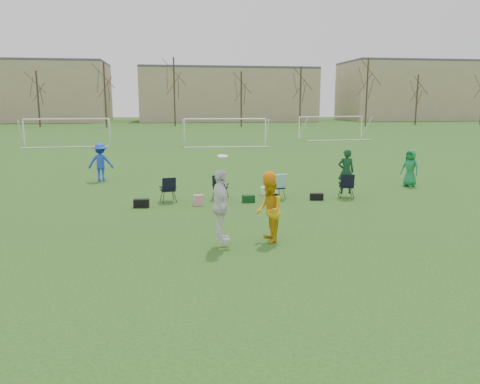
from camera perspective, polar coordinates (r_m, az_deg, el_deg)
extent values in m
plane|color=#244C17|center=(10.67, -3.02, -9.63)|extent=(260.00, 260.00, 0.00)
imported|color=blue|center=(23.74, -16.62, 3.49)|extent=(1.21, 0.72, 1.84)
imported|color=#167D44|center=(22.64, 20.02, 2.75)|extent=(0.90, 0.97, 1.67)
imported|color=white|center=(12.02, -2.34, -1.73)|extent=(0.48, 1.12, 1.90)
imported|color=gold|center=(12.66, 3.57, -2.26)|extent=(0.69, 0.87, 1.75)
sphere|color=orange|center=(12.49, 3.61, 1.79)|extent=(0.35, 0.35, 0.35)
cylinder|color=white|center=(11.84, -2.13, 4.40)|extent=(0.27, 0.27, 0.07)
imported|color=#103C1E|center=(19.24, 12.80, 2.46)|extent=(0.71, 0.53, 1.79)
cube|color=black|center=(17.38, -11.93, -1.35)|extent=(0.56, 0.33, 0.30)
cube|color=pink|center=(17.37, -5.08, -1.00)|extent=(0.36, 0.23, 0.40)
cube|color=#0F3917|center=(17.88, 1.04, -0.82)|extent=(0.48, 0.33, 0.28)
cube|color=white|center=(19.43, 3.21, 0.15)|extent=(0.45, 0.34, 0.32)
cylinder|color=white|center=(19.66, 4.20, 0.23)|extent=(0.26, 0.26, 0.30)
cube|color=black|center=(18.56, 9.32, -0.57)|extent=(0.53, 0.32, 0.26)
cube|color=black|center=(18.18, -8.77, 0.33)|extent=(0.70, 0.70, 0.96)
cube|color=black|center=(18.52, -2.40, 0.64)|extent=(0.77, 0.77, 0.96)
cube|color=black|center=(18.58, 4.50, 0.65)|extent=(0.72, 0.72, 0.96)
cube|color=black|center=(19.23, 12.84, 0.76)|extent=(0.71, 0.71, 0.96)
cylinder|color=white|center=(45.53, -24.86, 6.54)|extent=(0.12, 0.12, 2.40)
cylinder|color=white|center=(44.69, -15.59, 7.07)|extent=(0.12, 0.12, 2.40)
cylinder|color=white|center=(44.91, -20.37, 8.35)|extent=(7.28, 0.76, 0.12)
cylinder|color=white|center=(42.32, -6.79, 7.20)|extent=(0.12, 0.12, 2.40)
cylinder|color=white|center=(42.66, 3.14, 7.29)|extent=(0.12, 0.12, 2.40)
cylinder|color=white|center=(42.28, -1.82, 8.90)|extent=(7.29, 0.63, 0.12)
cylinder|color=white|center=(49.36, 7.23, 7.68)|extent=(0.12, 0.12, 2.40)
cylinder|color=white|center=(52.71, 14.59, 7.61)|extent=(0.12, 0.12, 2.40)
cylinder|color=white|center=(50.88, 11.08, 9.00)|extent=(7.25, 1.13, 0.12)
cylinder|color=#382B21|center=(84.15, -23.40, 10.35)|extent=(0.28, 0.28, 9.00)
cylinder|color=#382B21|center=(79.12, -16.12, 11.27)|extent=(0.28, 0.28, 10.20)
cylinder|color=#382B21|center=(81.50, -8.01, 11.97)|extent=(0.28, 0.28, 11.40)
cylinder|color=#382B21|center=(79.37, 0.15, 11.24)|extent=(0.28, 0.28, 9.00)
cylinder|color=#382B21|center=(84.64, 7.37, 11.52)|extent=(0.28, 0.28, 10.20)
cylinder|color=#382B21|center=(85.51, 15.21, 11.64)|extent=(0.28, 0.28, 11.40)
cylinder|color=#382B21|center=(93.04, 20.74, 10.48)|extent=(0.28, 0.28, 9.00)
cube|color=tan|center=(111.34, -26.82, 10.73)|extent=(42.00, 16.00, 12.00)
cube|color=tan|center=(106.77, -1.57, 11.63)|extent=(38.00, 16.00, 11.00)
cube|color=tan|center=(119.85, 19.73, 11.39)|extent=(30.00, 16.00, 13.00)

